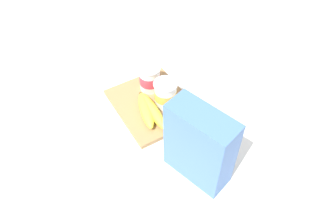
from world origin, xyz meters
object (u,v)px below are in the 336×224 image
object	(u,v)px
cereal_box	(199,146)
yogurt_cup_front	(150,78)
cutting_board	(153,104)
yogurt_cup_back	(166,94)
banana_bunch	(149,110)

from	to	relation	value
cereal_box	yogurt_cup_front	distance (m)	0.36
cutting_board	yogurt_cup_front	world-z (taller)	yogurt_cup_front
yogurt_cup_front	yogurt_cup_back	size ratio (longest dim) A/B	1.01
cutting_board	cereal_box	bearing A→B (deg)	-3.36
yogurt_cup_front	banana_bunch	xyz separation A→B (m)	(0.11, -0.06, -0.03)
cutting_board	banana_bunch	distance (m)	0.06
cereal_box	yogurt_cup_back	bearing A→B (deg)	151.53
yogurt_cup_back	banana_bunch	world-z (taller)	yogurt_cup_back
cutting_board	banana_bunch	world-z (taller)	banana_bunch
cereal_box	yogurt_cup_front	size ratio (longest dim) A/B	2.64
cereal_box	banana_bunch	xyz separation A→B (m)	(-0.25, -0.02, -0.09)
yogurt_cup_front	yogurt_cup_back	bearing A→B (deg)	5.07
cutting_board	yogurt_cup_front	size ratio (longest dim) A/B	3.07
cereal_box	yogurt_cup_back	world-z (taller)	cereal_box
cereal_box	yogurt_cup_front	world-z (taller)	cereal_box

